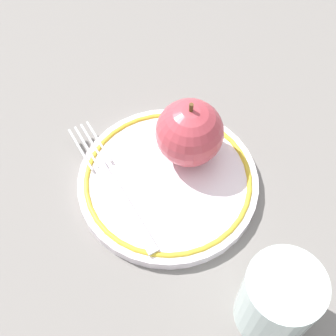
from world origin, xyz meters
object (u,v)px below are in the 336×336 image
Objects in this scene: apple_red_whole at (190,133)px; drinking_glass at (278,300)px; fork at (115,188)px; plate at (168,181)px.

drinking_glass is at bearing -101.83° from apple_red_whole.
apple_red_whole reaches higher than fork.
fork reaches higher than plate.
fork is at bearing 176.06° from apple_red_whole.
drinking_glass is (0.06, -0.20, 0.03)m from fork.
fork is at bearing 105.50° from drinking_glass.
apple_red_whole reaches higher than plate.
apple_red_whole is 0.98× the size of drinking_glass.
fork is (-0.06, 0.02, 0.01)m from plate.
plate is 2.34× the size of drinking_glass.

